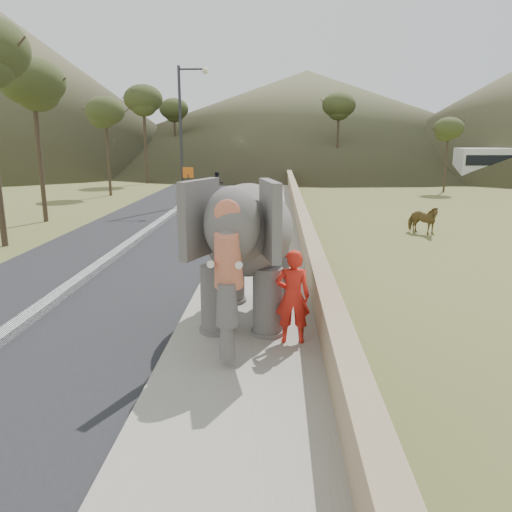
{
  "coord_description": "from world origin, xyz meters",
  "views": [
    {
      "loc": [
        0.63,
        -11.33,
        4.12
      ],
      "look_at": [
        0.2,
        -1.28,
        1.7
      ],
      "focal_mm": 35.0,
      "sensor_mm": 36.0,
      "label": 1
    }
  ],
  "objects": [
    {
      "name": "ground",
      "position": [
        0.0,
        0.0,
        0.0
      ],
      "size": [
        160.0,
        160.0,
        0.0
      ],
      "primitive_type": "plane",
      "color": "olive",
      "rests_on": "ground"
    },
    {
      "name": "road",
      "position": [
        -5.0,
        10.0,
        0.01
      ],
      "size": [
        7.0,
        120.0,
        0.03
      ],
      "primitive_type": "cube",
      "color": "black",
      "rests_on": "ground"
    },
    {
      "name": "median",
      "position": [
        -5.0,
        10.0,
        0.11
      ],
      "size": [
        0.35,
        120.0,
        0.22
      ],
      "primitive_type": "cube",
      "color": "black",
      "rests_on": "ground"
    },
    {
      "name": "walkway",
      "position": [
        0.0,
        10.0,
        0.07
      ],
      "size": [
        3.0,
        120.0,
        0.15
      ],
      "primitive_type": "cube",
      "color": "#9E9687",
      "rests_on": "ground"
    },
    {
      "name": "parapet",
      "position": [
        1.65,
        10.0,
        0.55
      ],
      "size": [
        0.3,
        120.0,
        1.1
      ],
      "primitive_type": "cube",
      "color": "tan",
      "rests_on": "ground"
    },
    {
      "name": "lamppost",
      "position": [
        -4.69,
        18.17,
        4.87
      ],
      "size": [
        1.76,
        0.36,
        8.0
      ],
      "color": "#2E2D32",
      "rests_on": "ground"
    },
    {
      "name": "signboard",
      "position": [
        -4.5,
        17.34,
        1.64
      ],
      "size": [
        0.6,
        0.08,
        2.4
      ],
      "color": "#2D2D33",
      "rests_on": "ground"
    },
    {
      "name": "cow",
      "position": [
        6.87,
        10.14,
        0.62
      ],
      "size": [
        1.54,
        1.5,
        1.25
      ],
      "primitive_type": "imported",
      "rotation": [
        0.0,
        0.0,
        0.82
      ],
      "color": "brown",
      "rests_on": "ground"
    },
    {
      "name": "distant_car",
      "position": [
        15.25,
        36.91,
        0.72
      ],
      "size": [
        4.46,
        2.41,
        1.44
      ],
      "primitive_type": "imported",
      "rotation": [
        0.0,
        0.0,
        1.39
      ],
      "color": "silver",
      "rests_on": "ground"
    },
    {
      "name": "hill_far",
      "position": [
        5.0,
        70.0,
        7.0
      ],
      "size": [
        80.0,
        80.0,
        14.0
      ],
      "primitive_type": "cone",
      "color": "brown",
      "rests_on": "ground"
    },
    {
      "name": "elephant_and_man",
      "position": [
        0.02,
        -0.69,
        1.71
      ],
      "size": [
        2.56,
        4.52,
        3.15
      ],
      "color": "slate",
      "rests_on": "ground"
    },
    {
      "name": "motorcyclist",
      "position": [
        -2.86,
        21.87,
        0.72
      ],
      "size": [
        1.75,
        1.76,
        1.85
      ],
      "color": "maroon",
      "rests_on": "ground"
    },
    {
      "name": "trees",
      "position": [
        -0.65,
        28.69,
        3.94
      ],
      "size": [
        47.35,
        43.24,
        8.72
      ],
      "color": "#473828",
      "rests_on": "ground"
    }
  ]
}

